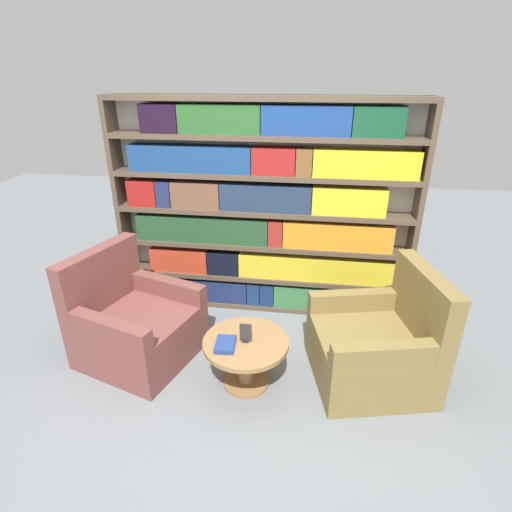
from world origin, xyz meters
name	(u,v)px	position (x,y,z in m)	size (l,w,h in m)	color
ground_plane	(238,395)	(0.00, 0.00, 0.00)	(14.00, 14.00, 0.00)	slate
bookshelf	(262,212)	(0.00, 1.45, 1.10)	(3.07, 0.30, 2.21)	silver
armchair_left	(135,324)	(-1.02, 0.40, 0.32)	(1.13, 1.11, 1.00)	brown
armchair_right	(377,346)	(1.11, 0.40, 0.32)	(1.09, 1.07, 1.00)	olive
coffee_table	(246,353)	(0.04, 0.15, 0.31)	(0.70, 0.70, 0.44)	olive
table_sign	(246,334)	(0.04, 0.15, 0.50)	(0.10, 0.06, 0.16)	black
stray_book	(225,344)	(-0.10, 0.06, 0.45)	(0.17, 0.22, 0.04)	navy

